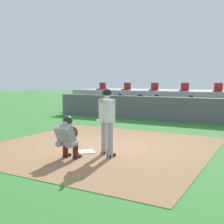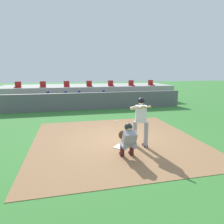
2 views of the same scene
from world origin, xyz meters
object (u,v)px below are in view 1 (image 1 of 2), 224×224
stadium_seat_2 (154,88)px  stadium_seat_4 (218,89)px  stadium_seat_0 (102,88)px  dugout_player_1 (139,105)px  dugout_player_2 (156,106)px  home_plate (86,152)px  catcher_crouched (68,136)px  stadium_seat_3 (184,89)px  dugout_player_0 (119,104)px  stadium_seat_1 (127,88)px  dugout_player_3 (190,107)px  batter_at_plate (107,117)px

stadium_seat_2 → stadium_seat_4: (3.71, 0.00, 0.00)m
stadium_seat_0 → dugout_player_1: bearing=-29.3°
dugout_player_2 → stadium_seat_0: stadium_seat_0 is taller
home_plate → catcher_crouched: 1.00m
dugout_player_1 → stadium_seat_3: bearing=46.3°
home_plate → stadium_seat_0: size_ratio=0.92×
dugout_player_0 → stadium_seat_1: size_ratio=2.71×
catcher_crouched → dugout_player_1: bearing=102.2°
stadium_seat_4 → dugout_player_2: bearing=-144.3°
dugout_player_3 → stadium_seat_4: (0.98, 2.03, 0.86)m
batter_at_plate → dugout_player_2: bearing=101.5°
stadium_seat_0 → catcher_crouched: bearing=-63.1°
dugout_player_0 → dugout_player_2: same height
dugout_player_3 → stadium_seat_0: size_ratio=2.71×
dugout_player_2 → stadium_seat_0: (-4.60, 2.03, 0.86)m
home_plate → stadium_seat_1: (-3.71, 10.18, 1.51)m
catcher_crouched → dugout_player_1: dugout_player_1 is taller
home_plate → stadium_seat_2: bearing=100.3°
home_plate → dugout_player_3: size_ratio=0.34×
stadium_seat_0 → stadium_seat_1: size_ratio=1.00×
batter_at_plate → dugout_player_0: 9.07m
home_plate → stadium_seat_4: 10.46m
home_plate → stadium_seat_2: 10.46m
dugout_player_2 → dugout_player_3: 1.84m
dugout_player_0 → dugout_player_2: 2.21m
stadium_seat_1 → stadium_seat_0: bearing=180.0°
batter_at_plate → stadium_seat_1: (-4.41, 10.22, 0.50)m
home_plate → stadium_seat_1: stadium_seat_1 is taller
dugout_player_1 → stadium_seat_2: (0.08, 2.03, 0.86)m
dugout_player_1 → stadium_seat_0: stadium_seat_0 is taller
batter_at_plate → stadium_seat_3: (-0.69, 10.22, 0.50)m
catcher_crouched → dugout_player_1: (-1.93, 8.95, 0.07)m
catcher_crouched → dugout_player_0: dugout_player_0 is taller
dugout_player_1 → stadium_seat_3: 2.94m
dugout_player_1 → stadium_seat_3: (1.94, 2.03, 0.86)m
catcher_crouched → dugout_player_0: 9.50m
stadium_seat_2 → dugout_player_2: bearing=-66.5°
dugout_player_1 → stadium_seat_2: stadium_seat_2 is taller
home_plate → dugout_player_1: bearing=103.4°
dugout_player_1 → stadium_seat_3: stadium_seat_3 is taller
dugout_player_0 → stadium_seat_1: bearing=104.7°
dugout_player_0 → dugout_player_2: size_ratio=1.00×
stadium_seat_0 → stadium_seat_4: same height
dugout_player_0 → stadium_seat_1: 2.27m
dugout_player_0 → dugout_player_3: size_ratio=1.00×
batter_at_plate → catcher_crouched: batter_at_plate is taller
dugout_player_1 → dugout_player_2: size_ratio=1.00×
dugout_player_2 → stadium_seat_0: size_ratio=2.71×
home_plate → stadium_seat_1: 10.94m
stadium_seat_3 → stadium_seat_4: bearing=0.0°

